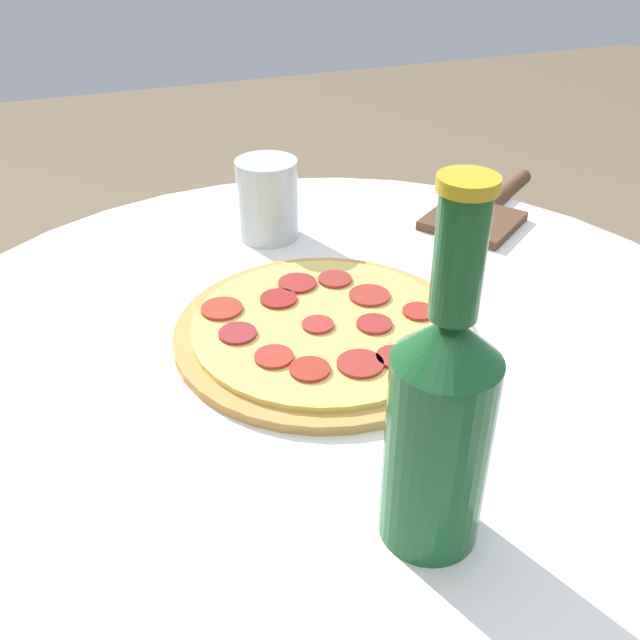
{
  "coord_description": "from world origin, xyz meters",
  "views": [
    {
      "loc": [
        -0.54,
        0.21,
        1.18
      ],
      "look_at": [
        0.02,
        0.0,
        0.79
      ],
      "focal_mm": 40.0,
      "sensor_mm": 36.0,
      "label": 1
    }
  ],
  "objects_px": {
    "drinking_glass": "(268,199)",
    "beer_bottle": "(440,421)",
    "pizza": "(320,330)",
    "pizza_paddle": "(484,211)"
  },
  "relations": [
    {
      "from": "pizza",
      "to": "drinking_glass",
      "type": "distance_m",
      "value": 0.25
    },
    {
      "from": "beer_bottle",
      "to": "pizza_paddle",
      "type": "xyz_separation_m",
      "value": [
        0.46,
        -0.33,
        -0.1
      ]
    },
    {
      "from": "pizza",
      "to": "drinking_glass",
      "type": "xyz_separation_m",
      "value": [
        0.24,
        -0.02,
        0.04
      ]
    },
    {
      "from": "pizza",
      "to": "pizza_paddle",
      "type": "height_order",
      "value": "pizza"
    },
    {
      "from": "pizza_paddle",
      "to": "pizza",
      "type": "bearing_deg",
      "value": 176.8
    },
    {
      "from": "pizza_paddle",
      "to": "drinking_glass",
      "type": "bearing_deg",
      "value": 136.4
    },
    {
      "from": "pizza",
      "to": "drinking_glass",
      "type": "relative_size",
      "value": 2.99
    },
    {
      "from": "beer_bottle",
      "to": "drinking_glass",
      "type": "xyz_separation_m",
      "value": [
        0.5,
        -0.03,
        -0.05
      ]
    },
    {
      "from": "pizza",
      "to": "drinking_glass",
      "type": "bearing_deg",
      "value": -4.51
    },
    {
      "from": "drinking_glass",
      "to": "beer_bottle",
      "type": "bearing_deg",
      "value": 176.3
    }
  ]
}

